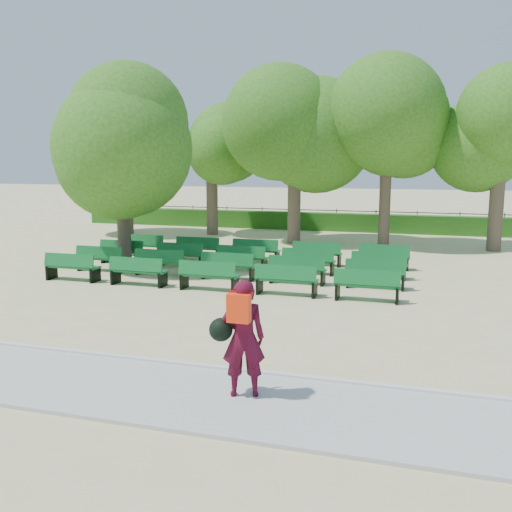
{
  "coord_description": "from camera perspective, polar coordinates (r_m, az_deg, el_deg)",
  "views": [
    {
      "loc": [
        5.57,
        -14.84,
        3.51
      ],
      "look_at": [
        1.35,
        -1.0,
        1.1
      ],
      "focal_mm": 40.0,
      "sensor_mm": 36.0,
      "label": 1
    }
  ],
  "objects": [
    {
      "name": "tree_among",
      "position": [
        19.46,
        -13.36,
        10.38
      ],
      "size": [
        4.3,
        4.3,
        5.86
      ],
      "color": "brown",
      "rests_on": "ground"
    },
    {
      "name": "bench_array",
      "position": [
        17.9,
        -1.99,
        -1.58
      ],
      "size": [
        1.67,
        0.57,
        1.04
      ],
      "rotation": [
        0.0,
        0.0,
        -0.03
      ],
      "color": "#11662A",
      "rests_on": "ground"
    },
    {
      "name": "paving",
      "position": [
        9.92,
        -18.96,
        -11.62
      ],
      "size": [
        30.0,
        2.2,
        0.06
      ],
      "primitive_type": "cube",
      "color": "#B5B5B0",
      "rests_on": "ground"
    },
    {
      "name": "curb",
      "position": [
        10.8,
        -15.36,
        -9.57
      ],
      "size": [
        30.0,
        0.12,
        0.1
      ],
      "primitive_type": "cube",
      "color": "silver",
      "rests_on": "ground"
    },
    {
      "name": "tree_line",
      "position": [
        25.69,
        4.27,
        1.58
      ],
      "size": [
        21.8,
        6.8,
        7.04
      ],
      "primitive_type": null,
      "color": "#3A731F",
      "rests_on": "ground"
    },
    {
      "name": "person",
      "position": [
        8.45,
        -1.48,
        -8.03
      ],
      "size": [
        0.88,
        0.62,
        1.76
      ],
      "rotation": [
        0.0,
        0.0,
        3.5
      ],
      "color": "#4A0A1E",
      "rests_on": "ground"
    },
    {
      "name": "ground",
      "position": [
        16.23,
        -3.54,
        -3.05
      ],
      "size": [
        120.0,
        120.0,
        0.0
      ],
      "primitive_type": "plane",
      "color": "#CCBF87"
    },
    {
      "name": "hedge",
      "position": [
        29.53,
        5.99,
        3.46
      ],
      "size": [
        26.0,
        0.7,
        0.9
      ],
      "primitive_type": "cube",
      "color": "#255C17",
      "rests_on": "ground"
    },
    {
      "name": "fence",
      "position": [
        29.97,
        6.13,
        2.68
      ],
      "size": [
        26.0,
        0.1,
        1.02
      ],
      "primitive_type": null,
      "color": "black",
      "rests_on": "ground"
    }
  ]
}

